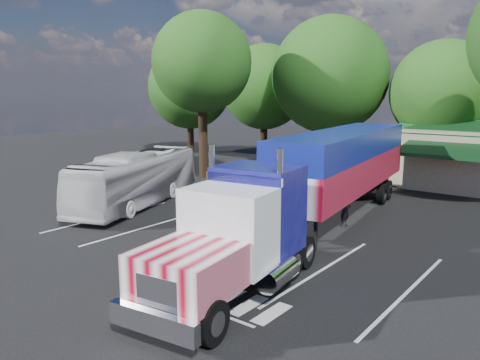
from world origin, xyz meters
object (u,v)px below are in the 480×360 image
Objects in this scene: tour_bus at (137,179)px; semi_truck at (324,174)px; woman at (346,209)px; bicycle at (361,187)px.

semi_truck is at bearing -10.01° from tour_bus.
woman is at bearing -5.32° from tour_bus.
semi_truck reaches higher than tour_bus.
woman reaches higher than bicycle.
tour_bus is (-11.83, -3.25, 0.66)m from woman.
bicycle is 14.53m from tour_bus.
tour_bus is at bearing -177.25° from semi_truck.
woman is 0.16× the size of tour_bus.
semi_truck is 9.65m from bicycle.
tour_bus is at bearing -162.84° from bicycle.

